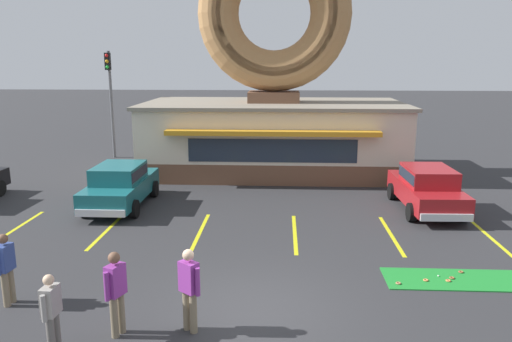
{
  "coord_description": "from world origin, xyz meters",
  "views": [
    {
      "loc": [
        0.58,
        -9.91,
        5.34
      ],
      "look_at": [
        -0.2,
        5.0,
        2.0
      ],
      "focal_mm": 35.0,
      "sensor_mm": 36.0,
      "label": 1
    }
  ],
  "objects_px": {
    "pedestrian_hooded_kid": "(51,310)",
    "car_teal": "(120,184)",
    "trash_bin": "(134,172)",
    "pedestrian_leather_jacket_man": "(116,289)",
    "pedestrian_clipboard_woman": "(6,266)",
    "pedestrian_beanie_man": "(189,286)",
    "golf_ball": "(438,276)",
    "traffic_light_pole": "(110,90)",
    "car_red": "(427,187)"
  },
  "relations": [
    {
      "from": "car_red",
      "to": "traffic_light_pole",
      "type": "relative_size",
      "value": 0.79
    },
    {
      "from": "pedestrian_beanie_man",
      "to": "pedestrian_hooded_kid",
      "type": "bearing_deg",
      "value": -160.59
    },
    {
      "from": "car_teal",
      "to": "pedestrian_leather_jacket_man",
      "type": "relative_size",
      "value": 2.62
    },
    {
      "from": "car_teal",
      "to": "traffic_light_pole",
      "type": "height_order",
      "value": "traffic_light_pole"
    },
    {
      "from": "pedestrian_beanie_man",
      "to": "pedestrian_clipboard_woman",
      "type": "bearing_deg",
      "value": 167.94
    },
    {
      "from": "pedestrian_hooded_kid",
      "to": "car_teal",
      "type": "bearing_deg",
      "value": 100.45
    },
    {
      "from": "traffic_light_pole",
      "to": "pedestrian_clipboard_woman",
      "type": "bearing_deg",
      "value": -79.0
    },
    {
      "from": "pedestrian_hooded_kid",
      "to": "pedestrian_clipboard_woman",
      "type": "relative_size",
      "value": 0.93
    },
    {
      "from": "car_red",
      "to": "pedestrian_clipboard_woman",
      "type": "distance_m",
      "value": 13.66
    },
    {
      "from": "pedestrian_hooded_kid",
      "to": "pedestrian_leather_jacket_man",
      "type": "bearing_deg",
      "value": 31.95
    },
    {
      "from": "car_red",
      "to": "pedestrian_beanie_man",
      "type": "xyz_separation_m",
      "value": [
        -7.03,
        -8.63,
        0.1
      ]
    },
    {
      "from": "pedestrian_leather_jacket_man",
      "to": "trash_bin",
      "type": "distance_m",
      "value": 12.81
    },
    {
      "from": "golf_ball",
      "to": "pedestrian_clipboard_woman",
      "type": "bearing_deg",
      "value": -169.26
    },
    {
      "from": "golf_ball",
      "to": "pedestrian_leather_jacket_man",
      "type": "relative_size",
      "value": 0.02
    },
    {
      "from": "pedestrian_beanie_man",
      "to": "trash_bin",
      "type": "distance_m",
      "value": 13.03
    },
    {
      "from": "pedestrian_beanie_man",
      "to": "traffic_light_pole",
      "type": "relative_size",
      "value": 0.3
    },
    {
      "from": "car_teal",
      "to": "traffic_light_pole",
      "type": "distance_m",
      "value": 10.31
    },
    {
      "from": "pedestrian_leather_jacket_man",
      "to": "pedestrian_hooded_kid",
      "type": "bearing_deg",
      "value": -148.05
    },
    {
      "from": "car_teal",
      "to": "pedestrian_hooded_kid",
      "type": "relative_size",
      "value": 2.96
    },
    {
      "from": "trash_bin",
      "to": "golf_ball",
      "type": "bearing_deg",
      "value": -41.8
    },
    {
      "from": "pedestrian_leather_jacket_man",
      "to": "golf_ball",
      "type": "bearing_deg",
      "value": 22.87
    },
    {
      "from": "car_teal",
      "to": "pedestrian_hooded_kid",
      "type": "bearing_deg",
      "value": -79.55
    },
    {
      "from": "pedestrian_leather_jacket_man",
      "to": "traffic_light_pole",
      "type": "relative_size",
      "value": 0.3
    },
    {
      "from": "trash_bin",
      "to": "pedestrian_leather_jacket_man",
      "type": "bearing_deg",
      "value": -75.02
    },
    {
      "from": "pedestrian_beanie_man",
      "to": "traffic_light_pole",
      "type": "xyz_separation_m",
      "value": [
        -7.52,
        17.82,
        2.74
      ]
    },
    {
      "from": "golf_ball",
      "to": "pedestrian_beanie_man",
      "type": "height_order",
      "value": "pedestrian_beanie_man"
    },
    {
      "from": "pedestrian_hooded_kid",
      "to": "pedestrian_beanie_man",
      "type": "height_order",
      "value": "pedestrian_beanie_man"
    },
    {
      "from": "pedestrian_beanie_man",
      "to": "traffic_light_pole",
      "type": "bearing_deg",
      "value": 112.89
    },
    {
      "from": "golf_ball",
      "to": "car_red",
      "type": "relative_size",
      "value": 0.01
    },
    {
      "from": "pedestrian_leather_jacket_man",
      "to": "traffic_light_pole",
      "type": "bearing_deg",
      "value": 108.76
    },
    {
      "from": "pedestrian_clipboard_woman",
      "to": "traffic_light_pole",
      "type": "height_order",
      "value": "traffic_light_pole"
    },
    {
      "from": "pedestrian_leather_jacket_man",
      "to": "trash_bin",
      "type": "height_order",
      "value": "pedestrian_leather_jacket_man"
    },
    {
      "from": "car_teal",
      "to": "pedestrian_leather_jacket_man",
      "type": "xyz_separation_m",
      "value": [
        2.73,
        -8.72,
        0.1
      ]
    },
    {
      "from": "car_teal",
      "to": "car_red",
      "type": "bearing_deg",
      "value": 0.65
    },
    {
      "from": "car_teal",
      "to": "pedestrian_clipboard_woman",
      "type": "distance_m",
      "value": 7.6
    },
    {
      "from": "golf_ball",
      "to": "pedestrian_hooded_kid",
      "type": "xyz_separation_m",
      "value": [
        -8.16,
        -3.64,
        0.79
      ]
    },
    {
      "from": "pedestrian_hooded_kid",
      "to": "trash_bin",
      "type": "distance_m",
      "value": 13.2
    },
    {
      "from": "car_red",
      "to": "trash_bin",
      "type": "relative_size",
      "value": 4.72
    },
    {
      "from": "golf_ball",
      "to": "pedestrian_beanie_man",
      "type": "xyz_separation_m",
      "value": [
        -5.75,
        -2.8,
        0.92
      ]
    },
    {
      "from": "pedestrian_beanie_man",
      "to": "trash_bin",
      "type": "xyz_separation_m",
      "value": [
        -4.7,
        12.15,
        -0.47
      ]
    },
    {
      "from": "golf_ball",
      "to": "pedestrian_beanie_man",
      "type": "distance_m",
      "value": 6.46
    },
    {
      "from": "pedestrian_clipboard_woman",
      "to": "pedestrian_beanie_man",
      "type": "height_order",
      "value": "pedestrian_beanie_man"
    },
    {
      "from": "pedestrian_hooded_kid",
      "to": "trash_bin",
      "type": "relative_size",
      "value": 1.58
    },
    {
      "from": "pedestrian_clipboard_woman",
      "to": "pedestrian_beanie_man",
      "type": "distance_m",
      "value": 4.33
    },
    {
      "from": "pedestrian_leather_jacket_man",
      "to": "trash_bin",
      "type": "relative_size",
      "value": 1.79
    },
    {
      "from": "car_teal",
      "to": "car_red",
      "type": "relative_size",
      "value": 0.99
    },
    {
      "from": "trash_bin",
      "to": "traffic_light_pole",
      "type": "relative_size",
      "value": 0.17
    },
    {
      "from": "car_red",
      "to": "trash_bin",
      "type": "distance_m",
      "value": 12.26
    },
    {
      "from": "car_red",
      "to": "pedestrian_clipboard_woman",
      "type": "bearing_deg",
      "value": -145.55
    },
    {
      "from": "pedestrian_leather_jacket_man",
      "to": "trash_bin",
      "type": "xyz_separation_m",
      "value": [
        -3.31,
        12.37,
        -0.47
      ]
    }
  ]
}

